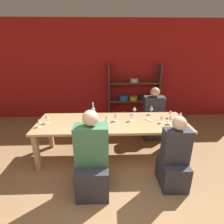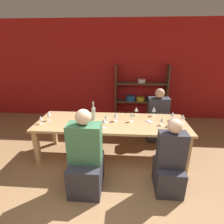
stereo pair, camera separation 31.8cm
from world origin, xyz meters
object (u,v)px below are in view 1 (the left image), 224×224
(wine_glass_white_c, at_px, (152,108))
(wine_glass_red_b, at_px, (170,112))
(wine_glass_white_d, at_px, (107,117))
(wine_glass_empty_a, at_px, (116,115))
(person_near_b, at_px, (174,161))
(cell_phone, at_px, (149,120))
(person_near_a, at_px, (93,163))
(dining_table, at_px, (112,125))
(wine_glass_empty_e, at_px, (39,121))
(wine_glass_red_c, at_px, (180,114))
(wine_glass_empty_d, at_px, (132,114))
(person_far_a, at_px, (153,119))
(wine_glass_empty_c, at_px, (135,109))
(wine_glass_empty_b, at_px, (47,116))
(wine_bottle_green, at_px, (93,113))
(shelf_unit, at_px, (133,100))
(wine_glass_white_a, at_px, (106,121))
(wine_glass_white_b, at_px, (171,117))
(wine_glass_red_a, at_px, (162,118))

(wine_glass_white_c, bearing_deg, wine_glass_red_b, -31.98)
(wine_glass_white_c, bearing_deg, wine_glass_white_d, -156.77)
(wine_glass_empty_a, distance_m, person_near_b, 1.22)
(wine_glass_red_b, bearing_deg, wine_glass_empty_a, -173.08)
(cell_phone, distance_m, person_near_a, 1.35)
(dining_table, relative_size, wine_glass_white_d, 18.05)
(wine_glass_empty_e, distance_m, wine_glass_red_c, 2.49)
(wine_glass_empty_d, bearing_deg, wine_glass_red_b, 9.42)
(wine_glass_empty_d, relative_size, person_far_a, 0.14)
(wine_glass_empty_c, distance_m, wine_glass_white_c, 0.34)
(person_far_a, bearing_deg, wine_glass_empty_b, 21.72)
(wine_glass_empty_a, bearing_deg, wine_glass_empty_e, -170.73)
(wine_bottle_green, relative_size, wine_glass_empty_c, 2.17)
(wine_bottle_green, xyz_separation_m, wine_glass_empty_b, (-0.80, -0.11, -0.01))
(wine_bottle_green, xyz_separation_m, wine_glass_empty_c, (0.80, 0.29, -0.02))
(wine_glass_red_b, bearing_deg, wine_glass_empty_d, -170.58)
(wine_bottle_green, bearing_deg, wine_glass_red_c, -1.34)
(wine_glass_empty_d, relative_size, person_near_b, 0.15)
(cell_phone, bearing_deg, wine_glass_empty_c, 124.61)
(wine_glass_red_b, bearing_deg, wine_bottle_green, -176.89)
(shelf_unit, xyz_separation_m, wine_glass_empty_e, (-1.91, -2.12, 0.27))
(shelf_unit, bearing_deg, wine_glass_white_d, -111.35)
(wine_glass_white_c, height_order, person_near_a, person_near_a)
(wine_glass_white_a, height_order, person_near_b, person_near_b)
(wine_bottle_green, bearing_deg, wine_glass_white_c, 13.55)
(wine_glass_empty_c, xyz_separation_m, person_near_b, (0.43, -1.13, -0.43))
(wine_glass_red_b, xyz_separation_m, wine_glass_empty_d, (-0.75, -0.13, 0.01))
(wine_glass_red_b, distance_m, person_far_a, 0.79)
(wine_bottle_green, height_order, wine_glass_empty_c, wine_bottle_green)
(wine_bottle_green, height_order, wine_glass_red_b, wine_bottle_green)
(dining_table, bearing_deg, wine_glass_empty_a, 32.03)
(wine_bottle_green, height_order, wine_glass_white_c, wine_bottle_green)
(wine_glass_empty_b, xyz_separation_m, person_far_a, (2.12, 0.84, -0.44))
(wine_glass_empty_b, bearing_deg, wine_glass_white_a, -12.64)
(shelf_unit, bearing_deg, wine_glass_white_b, -80.53)
(wine_glass_empty_a, relative_size, wine_glass_empty_c, 1.08)
(wine_glass_red_a, relative_size, wine_glass_empty_c, 0.88)
(shelf_unit, distance_m, wine_glass_white_d, 2.13)
(wine_glass_white_a, relative_size, wine_glass_white_c, 0.90)
(wine_glass_empty_d, distance_m, wine_glass_white_c, 0.55)
(wine_glass_white_b, bearing_deg, person_near_b, -101.55)
(wine_glass_white_d, bearing_deg, shelf_unit, 68.65)
(shelf_unit, distance_m, person_far_a, 1.17)
(dining_table, relative_size, wine_glass_red_a, 19.53)
(wine_glass_empty_a, height_order, wine_glass_white_a, wine_glass_empty_a)
(wine_glass_white_b, bearing_deg, person_far_a, 92.78)
(wine_glass_white_b, distance_m, wine_glass_red_c, 0.28)
(wine_glass_empty_d, xyz_separation_m, wine_glass_red_c, (0.90, 0.01, -0.01))
(wine_glass_white_a, bearing_deg, wine_glass_red_b, 19.10)
(shelf_unit, distance_m, wine_glass_red_a, 2.04)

